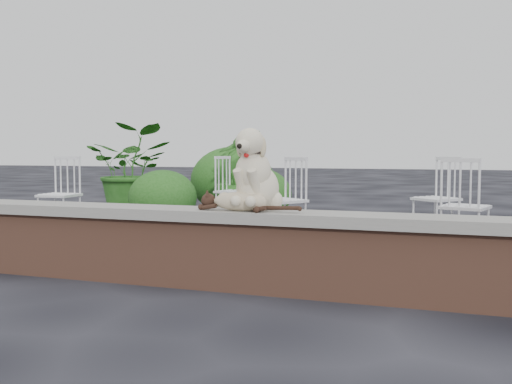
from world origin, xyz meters
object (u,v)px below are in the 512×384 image
(chair_b, at_px, (283,199))
(chair_e, at_px, (234,190))
(chair_c, at_px, (465,205))
(potted_plant_a, at_px, (132,169))
(potted_plant_b, at_px, (240,175))
(dog, at_px, (258,168))
(cat, at_px, (240,200))
(chair_d, at_px, (436,197))
(chair_a, at_px, (59,194))

(chair_b, height_order, chair_e, same)
(chair_c, xyz_separation_m, potted_plant_a, (-4.96, 1.92, 0.25))
(chair_c, height_order, potted_plant_b, potted_plant_b)
(dog, bearing_deg, chair_e, 120.85)
(dog, height_order, chair_e, dog)
(cat, bearing_deg, chair_b, 106.23)
(cat, bearing_deg, chair_d, 75.97)
(chair_b, xyz_separation_m, chair_a, (-2.91, -0.14, 0.00))
(chair_b, xyz_separation_m, chair_e, (-1.06, 1.21, 0.00))
(chair_b, distance_m, potted_plant_b, 2.09)
(chair_b, relative_size, potted_plant_b, 0.72)
(cat, distance_m, chair_c, 2.75)
(cat, xyz_separation_m, chair_e, (-1.45, 3.60, -0.19))
(chair_b, distance_m, chair_e, 1.60)
(chair_e, bearing_deg, potted_plant_a, 84.01)
(cat, distance_m, chair_d, 3.45)
(chair_d, distance_m, chair_c, 1.00)
(dog, height_order, potted_plant_b, potted_plant_b)
(chair_d, xyz_separation_m, chair_a, (-4.54, -0.97, 0.00))
(chair_d, distance_m, potted_plant_a, 4.76)
(cat, bearing_deg, chair_e, 118.87)
(dog, distance_m, chair_d, 3.30)
(chair_b, relative_size, chair_e, 1.00)
(chair_e, relative_size, potted_plant_a, 0.65)
(chair_e, bearing_deg, chair_a, 136.67)
(chair_a, height_order, chair_c, same)
(dog, relative_size, potted_plant_a, 0.42)
(cat, distance_m, potted_plant_a, 5.41)
(chair_d, relative_size, potted_plant_b, 0.72)
(chair_d, bearing_deg, chair_b, -112.03)
(potted_plant_b, bearing_deg, chair_c, -30.73)
(cat, bearing_deg, potted_plant_a, 136.14)
(chair_d, bearing_deg, chair_a, -126.98)
(cat, xyz_separation_m, chair_b, (-0.39, 2.39, -0.19))
(dog, relative_size, chair_b, 0.64)
(chair_a, bearing_deg, chair_b, -0.93)
(dog, xyz_separation_m, potted_plant_a, (-3.50, 4.04, -0.16))
(potted_plant_b, bearing_deg, chair_e, -78.20)
(dog, height_order, chair_a, dog)
(dog, height_order, potted_plant_a, potted_plant_a)
(chair_d, height_order, potted_plant_b, potted_plant_b)
(dog, height_order, chair_b, dog)
(chair_b, height_order, chair_a, same)
(chair_a, height_order, chair_e, same)
(dog, xyz_separation_m, chair_d, (1.15, 3.07, -0.41))
(chair_e, relative_size, potted_plant_b, 0.72)
(chair_d, relative_size, chair_c, 1.00)
(chair_a, relative_size, potted_plant_a, 0.65)
(chair_b, distance_m, chair_a, 2.92)
(chair_b, bearing_deg, dog, -44.29)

